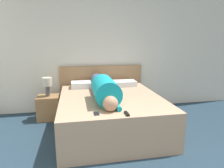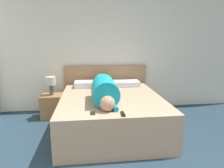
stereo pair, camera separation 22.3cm
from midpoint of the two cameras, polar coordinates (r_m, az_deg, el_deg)
name	(u,v)px [view 2 (the right image)]	position (r m, az deg, el deg)	size (l,w,h in m)	color
wall_back	(114,51)	(4.47, 2.03, 9.35)	(6.18, 0.06, 2.60)	silver
bed	(111,113)	(3.52, 1.55, -8.24)	(1.69, 1.99, 0.60)	tan
headboard	(106,88)	(4.49, -0.42, -1.04)	(1.81, 0.04, 0.99)	#A37A51
nightstand	(52,106)	(4.21, -15.21, -6.09)	(0.43, 0.38, 0.47)	olive
table_lamp	(51,83)	(4.09, -15.59, 0.39)	(0.19, 0.19, 0.37)	#4C4C51
person_lying	(104,88)	(3.31, -0.46, -1.21)	(0.38, 1.76, 0.38)	tan
pillow_near_headboard	(90,84)	(4.12, -4.73, -0.04)	(0.63, 0.32, 0.11)	white
pillow_second	(125,83)	(4.21, 5.20, 0.14)	(0.60, 0.32, 0.10)	white
tv_remote	(123,114)	(2.61, 5.62, -8.54)	(0.04, 0.15, 0.02)	black
cell_phone	(93,113)	(2.66, -3.07, -8.29)	(0.06, 0.13, 0.01)	black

